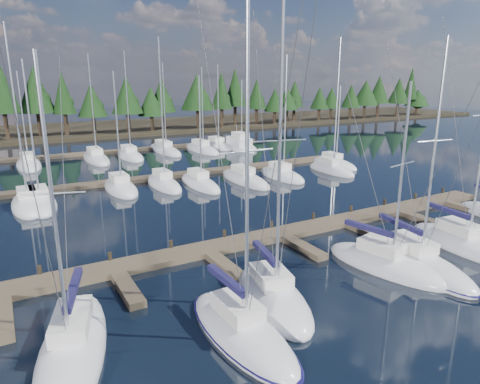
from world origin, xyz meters
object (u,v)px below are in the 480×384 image
front_sailboat_0 (73,348)px  front_sailboat_5 (462,243)px  front_sailboat_3 (386,264)px  motor_yacht_right (239,146)px  front_sailboat_1 (241,331)px  front_sailboat_2 (273,297)px  front_sailboat_4 (415,261)px  main_dock (284,237)px

front_sailboat_0 → front_sailboat_5: bearing=-1.8°
front_sailboat_0 → front_sailboat_5: 25.32m
front_sailboat_0 → front_sailboat_3: (18.10, -0.57, -0.00)m
front_sailboat_3 → motor_yacht_right: front_sailboat_3 is taller
front_sailboat_1 → motor_yacht_right: size_ratio=1.65×
front_sailboat_1 → front_sailboat_3: 11.41m
front_sailboat_1 → front_sailboat_2: front_sailboat_1 is taller
front_sailboat_3 → front_sailboat_4: size_ratio=0.84×
main_dock → front_sailboat_4: front_sailboat_4 is taller
main_dock → front_sailboat_3: size_ratio=3.67×
main_dock → front_sailboat_1: bearing=-134.0°
main_dock → motor_yacht_right: motor_yacht_right is taller
front_sailboat_2 → front_sailboat_4: bearing=-3.5°
front_sailboat_0 → front_sailboat_4: 20.02m
front_sailboat_0 → front_sailboat_3: 18.11m
front_sailboat_4 → front_sailboat_5: front_sailboat_5 is taller
front_sailboat_2 → front_sailboat_1: bearing=-147.7°
front_sailboat_5 → motor_yacht_right: 43.59m
front_sailboat_0 → front_sailboat_4: size_ratio=0.92×
main_dock → front_sailboat_1: front_sailboat_1 is taller
front_sailboat_1 → front_sailboat_4: front_sailboat_1 is taller
front_sailboat_4 → front_sailboat_5: bearing=4.2°
front_sailboat_1 → front_sailboat_5: (18.46, 1.64, 0.00)m
front_sailboat_0 → front_sailboat_5: size_ratio=0.80×
front_sailboat_3 → front_sailboat_5: bearing=-1.8°
motor_yacht_right → front_sailboat_5: bearing=-98.6°
front_sailboat_1 → front_sailboat_2: size_ratio=1.00×
front_sailboat_3 → front_sailboat_5: (7.20, -0.23, 0.03)m
front_sailboat_1 → front_sailboat_0: bearing=160.4°
front_sailboat_2 → front_sailboat_5: bearing=-0.9°
front_sailboat_0 → front_sailboat_4: bearing=-3.4°
front_sailboat_4 → front_sailboat_1: bearing=-174.6°
motor_yacht_right → front_sailboat_3: bearing=-107.8°
front_sailboat_2 → front_sailboat_5: size_ratio=0.94×
front_sailboat_1 → front_sailboat_2: 3.51m
front_sailboat_4 → front_sailboat_3: bearing=161.9°
front_sailboat_3 → main_dock: bearing=110.5°
main_dock → motor_yacht_right: bearing=65.4°
front_sailboat_1 → front_sailboat_4: bearing=5.4°
motor_yacht_right → front_sailboat_4: bearing=-105.2°
front_sailboat_2 → front_sailboat_3: 8.28m
main_dock → front_sailboat_0: size_ratio=3.35×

